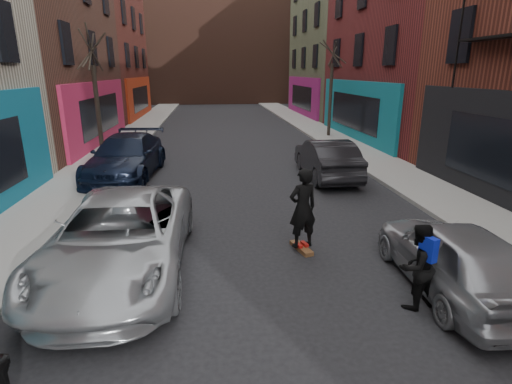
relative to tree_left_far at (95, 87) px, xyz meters
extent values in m
cube|color=gray|center=(-0.05, 12.00, -3.31)|extent=(2.50, 84.00, 0.13)
cube|color=gray|center=(12.45, 12.00, -3.31)|extent=(2.50, 84.00, 0.13)
cube|color=#47281E|center=(6.20, 38.00, 3.62)|extent=(40.00, 10.00, 14.00)
imported|color=#989CA1|center=(3.00, -10.80, -2.58)|extent=(2.75, 5.78, 1.59)
imported|color=black|center=(1.60, -2.76, -2.56)|extent=(2.76, 5.83, 1.64)
imported|color=#919499|center=(9.40, -12.31, -2.67)|extent=(1.84, 4.21, 1.41)
imported|color=black|center=(9.40, -3.75, -2.62)|extent=(1.65, 4.64, 1.53)
cube|color=brown|center=(6.95, -10.22, -3.33)|extent=(0.43, 0.83, 0.10)
imported|color=black|center=(6.95, -10.22, -2.34)|extent=(0.78, 0.62, 1.89)
imported|color=black|center=(8.41, -12.74, -2.60)|extent=(0.91, 0.80, 1.57)
cube|color=#0C1BAA|center=(8.47, -12.91, -2.18)|extent=(0.23, 0.33, 0.42)
camera|label=1|loc=(4.90, -18.65, 0.67)|focal=28.00mm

